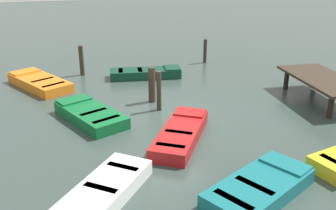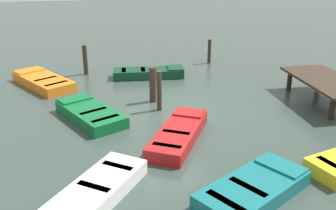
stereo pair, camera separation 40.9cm
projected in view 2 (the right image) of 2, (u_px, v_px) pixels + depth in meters
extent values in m
plane|color=#33423D|center=(168.00, 114.00, 14.16)|extent=(80.00, 80.00, 0.00)
cube|color=#33281E|center=(327.00, 81.00, 14.96)|extent=(4.19, 2.28, 0.10)
cylinder|color=black|center=(332.00, 108.00, 13.54)|extent=(0.20, 0.20, 0.85)
cylinder|color=black|center=(319.00, 79.00, 16.73)|extent=(0.20, 0.20, 0.85)
cylinder|color=black|center=(289.00, 81.00, 16.50)|extent=(0.20, 0.20, 0.85)
cube|color=silver|center=(87.00, 200.00, 8.85)|extent=(3.65, 3.31, 0.40)
cube|color=#334772|center=(86.00, 195.00, 8.80)|extent=(3.05, 2.75, 0.04)
cube|color=navy|center=(94.00, 187.00, 9.03)|extent=(0.71, 0.80, 0.04)
cube|color=navy|center=(118.00, 166.00, 9.91)|extent=(0.71, 0.80, 0.04)
cube|color=#0C3823|center=(148.00, 73.00, 18.33)|extent=(1.49, 3.43, 0.40)
cube|color=maroon|center=(148.00, 70.00, 18.28)|extent=(1.19, 2.91, 0.04)
cube|color=#0C3823|center=(175.00, 68.00, 18.38)|extent=(1.01, 0.86, 0.06)
cube|color=maroon|center=(143.00, 70.00, 18.23)|extent=(0.81, 0.31, 0.04)
cube|color=maroon|center=(124.00, 70.00, 18.14)|extent=(0.81, 0.31, 0.04)
cube|color=#0F602D|center=(90.00, 114.00, 13.63)|extent=(3.32, 2.43, 0.40)
cube|color=orange|center=(90.00, 110.00, 13.58)|extent=(2.79, 1.98, 0.04)
cube|color=#0F602D|center=(75.00, 99.00, 14.41)|extent=(1.09, 1.35, 0.06)
cube|color=#B06E1E|center=(93.00, 111.00, 13.39)|extent=(0.59, 1.02, 0.04)
cube|color=#B06E1E|center=(105.00, 119.00, 12.78)|extent=(0.59, 1.02, 0.04)
cube|color=orange|center=(43.00, 81.00, 17.13)|extent=(3.66, 2.85, 0.40)
cube|color=black|center=(43.00, 78.00, 17.08)|extent=(3.07, 2.34, 0.04)
cube|color=orange|center=(29.00, 70.00, 17.95)|extent=(1.25, 1.44, 0.06)
cube|color=black|center=(46.00, 79.00, 16.89)|extent=(0.69, 1.03, 0.04)
cube|color=black|center=(56.00, 84.00, 16.26)|extent=(0.69, 1.03, 0.04)
cube|color=#14666B|center=(253.00, 190.00, 9.22)|extent=(2.56, 3.26, 0.40)
cube|color=beige|center=(254.00, 185.00, 9.17)|extent=(2.09, 2.73, 0.04)
cube|color=#14666B|center=(281.00, 165.00, 9.86)|extent=(1.37, 1.13, 0.06)
cube|color=#9B9789|center=(248.00, 187.00, 9.01)|extent=(1.02, 0.66, 0.04)
cube|color=#9B9789|center=(225.00, 201.00, 8.50)|extent=(1.02, 0.66, 0.04)
cube|color=maroon|center=(178.00, 134.00, 12.08)|extent=(3.42, 2.74, 0.40)
cube|color=black|center=(178.00, 130.00, 12.03)|extent=(2.87, 2.26, 0.04)
cube|color=maroon|center=(189.00, 112.00, 13.16)|extent=(1.16, 1.24, 0.06)
cube|color=black|center=(176.00, 133.00, 11.79)|extent=(0.63, 0.83, 0.04)
cube|color=black|center=(167.00, 146.00, 10.97)|extent=(0.63, 0.83, 0.04)
cube|color=#42301E|center=(332.00, 164.00, 9.99)|extent=(0.92, 0.40, 0.04)
cylinder|color=#33281E|center=(153.00, 85.00, 15.11)|extent=(0.28, 0.28, 1.41)
cylinder|color=#33281E|center=(159.00, 91.00, 14.25)|extent=(0.18, 0.18, 1.52)
cylinder|color=#33281E|center=(209.00, 51.00, 20.58)|extent=(0.18, 0.18, 1.28)
cylinder|color=#33281E|center=(85.00, 60.00, 18.59)|extent=(0.22, 0.22, 1.44)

